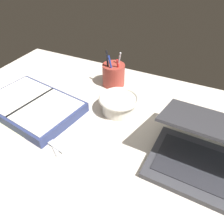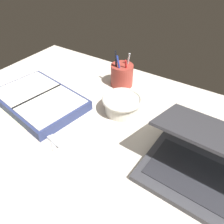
% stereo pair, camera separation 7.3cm
% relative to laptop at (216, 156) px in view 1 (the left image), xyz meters
% --- Properties ---
extents(desk_top, '(1.40, 1.00, 0.02)m').
position_rel_laptop_xyz_m(desk_top, '(-0.34, -0.05, -0.06)').
color(desk_top, beige).
rests_on(desk_top, ground).
extents(laptop, '(0.36, 0.30, 0.16)m').
position_rel_laptop_xyz_m(laptop, '(0.00, 0.00, 0.00)').
color(laptop, '#38383D').
rests_on(laptop, desk_top).
extents(bowl, '(0.15, 0.15, 0.06)m').
position_rel_laptop_xyz_m(bowl, '(-0.35, 0.12, -0.01)').
color(bowl, silver).
rests_on(bowl, desk_top).
extents(pen_cup, '(0.10, 0.10, 0.16)m').
position_rel_laptop_xyz_m(pen_cup, '(-0.45, 0.29, 0.00)').
color(pen_cup, '#9E382D').
rests_on(pen_cup, desk_top).
extents(planner, '(0.39, 0.29, 0.04)m').
position_rel_laptop_xyz_m(planner, '(-0.65, -0.02, -0.03)').
color(planner, navy).
rests_on(planner, desk_top).
extents(scissors, '(0.12, 0.09, 0.01)m').
position_rel_laptop_xyz_m(scissors, '(-0.50, -0.12, -0.05)').
color(scissors, '#B7B7BC').
rests_on(scissors, desk_top).
extents(paper_sheet_front, '(0.24, 0.32, 0.00)m').
position_rel_laptop_xyz_m(paper_sheet_front, '(-0.36, -0.26, -0.05)').
color(paper_sheet_front, silver).
rests_on(paper_sheet_front, desk_top).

